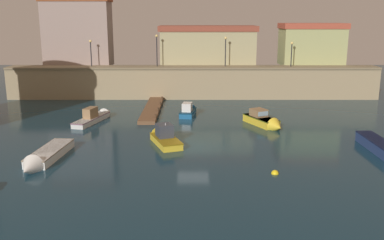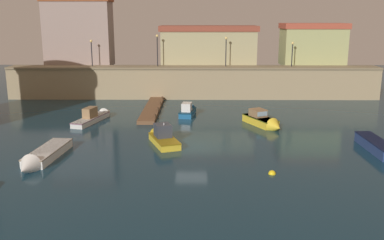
{
  "view_description": "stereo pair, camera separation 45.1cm",
  "coord_description": "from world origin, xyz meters",
  "px_view_note": "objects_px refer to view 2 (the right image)",
  "views": [
    {
      "loc": [
        -0.09,
        -32.21,
        9.98
      ],
      "look_at": [
        0.0,
        5.36,
        0.95
      ],
      "focal_mm": 40.14,
      "sensor_mm": 36.0,
      "label": 1
    },
    {
      "loc": [
        0.36,
        -32.21,
        9.98
      ],
      "look_at": [
        0.0,
        5.36,
        0.95
      ],
      "focal_mm": 40.14,
      "sensor_mm": 36.0,
      "label": 2
    }
  ],
  "objects_px": {
    "quay_lamp_2": "(226,47)",
    "moored_boat_3": "(188,110)",
    "moored_boat_2": "(41,157)",
    "mooring_buoy_0": "(272,174)",
    "moored_boat_0": "(95,116)",
    "moored_boat_4": "(381,148)",
    "quay_lamp_0": "(91,49)",
    "quay_lamp_1": "(157,46)",
    "moored_boat_6": "(264,121)",
    "moored_boat_5": "(161,136)",
    "quay_lamp_3": "(292,50)"
  },
  "relations": [
    {
      "from": "quay_lamp_0",
      "to": "quay_lamp_3",
      "type": "distance_m",
      "value": 24.85
    },
    {
      "from": "quay_lamp_0",
      "to": "moored_boat_4",
      "type": "relative_size",
      "value": 0.48
    },
    {
      "from": "moored_boat_3",
      "to": "moored_boat_6",
      "type": "bearing_deg",
      "value": -115.79
    },
    {
      "from": "quay_lamp_3",
      "to": "moored_boat_3",
      "type": "bearing_deg",
      "value": -143.04
    },
    {
      "from": "moored_boat_4",
      "to": "quay_lamp_3",
      "type": "bearing_deg",
      "value": -175.77
    },
    {
      "from": "quay_lamp_0",
      "to": "quay_lamp_3",
      "type": "bearing_deg",
      "value": 0.0
    },
    {
      "from": "quay_lamp_0",
      "to": "moored_boat_5",
      "type": "height_order",
      "value": "quay_lamp_0"
    },
    {
      "from": "quay_lamp_3",
      "to": "moored_boat_0",
      "type": "height_order",
      "value": "quay_lamp_3"
    },
    {
      "from": "quay_lamp_1",
      "to": "quay_lamp_3",
      "type": "relative_size",
      "value": 1.29
    },
    {
      "from": "quay_lamp_1",
      "to": "moored_boat_6",
      "type": "xyz_separation_m",
      "value": [
        11.19,
        -14.42,
        -6.06
      ]
    },
    {
      "from": "quay_lamp_1",
      "to": "moored_boat_4",
      "type": "xyz_separation_m",
      "value": [
        18.63,
        -22.79,
        -6.12
      ]
    },
    {
      "from": "quay_lamp_2",
      "to": "moored_boat_4",
      "type": "xyz_separation_m",
      "value": [
        10.14,
        -22.79,
        -5.96
      ]
    },
    {
      "from": "moored_boat_3",
      "to": "moored_boat_5",
      "type": "distance_m",
      "value": 10.4
    },
    {
      "from": "moored_boat_0",
      "to": "moored_boat_2",
      "type": "xyz_separation_m",
      "value": [
        -0.92,
        -12.64,
        -0.06
      ]
    },
    {
      "from": "moored_boat_5",
      "to": "mooring_buoy_0",
      "type": "relative_size",
      "value": 10.83
    },
    {
      "from": "moored_boat_4",
      "to": "quay_lamp_1",
      "type": "bearing_deg",
      "value": -141.39
    },
    {
      "from": "quay_lamp_2",
      "to": "moored_boat_2",
      "type": "xyz_separation_m",
      "value": [
        -14.62,
        -24.82,
        -6.05
      ]
    },
    {
      "from": "quay_lamp_1",
      "to": "moored_boat_2",
      "type": "xyz_separation_m",
      "value": [
        -6.13,
        -24.82,
        -6.21
      ]
    },
    {
      "from": "quay_lamp_3",
      "to": "moored_boat_4",
      "type": "relative_size",
      "value": 0.44
    },
    {
      "from": "quay_lamp_3",
      "to": "moored_boat_2",
      "type": "xyz_separation_m",
      "value": [
        -22.81,
        -24.82,
        -5.7
      ]
    },
    {
      "from": "quay_lamp_3",
      "to": "moored_boat_0",
      "type": "bearing_deg",
      "value": -150.9
    },
    {
      "from": "quay_lamp_1",
      "to": "moored_boat_3",
      "type": "relative_size",
      "value": 0.87
    },
    {
      "from": "quay_lamp_2",
      "to": "moored_boat_3",
      "type": "relative_size",
      "value": 0.8
    },
    {
      "from": "moored_boat_0",
      "to": "moored_boat_5",
      "type": "relative_size",
      "value": 1.32
    },
    {
      "from": "moored_boat_2",
      "to": "moored_boat_6",
      "type": "relative_size",
      "value": 1.32
    },
    {
      "from": "quay_lamp_1",
      "to": "moored_boat_3",
      "type": "distance_m",
      "value": 12.01
    },
    {
      "from": "quay_lamp_2",
      "to": "moored_boat_4",
      "type": "relative_size",
      "value": 0.53
    },
    {
      "from": "quay_lamp_1",
      "to": "mooring_buoy_0",
      "type": "bearing_deg",
      "value": -70.14
    },
    {
      "from": "mooring_buoy_0",
      "to": "moored_boat_3",
      "type": "bearing_deg",
      "value": 108.27
    },
    {
      "from": "quay_lamp_2",
      "to": "moored_boat_3",
      "type": "height_order",
      "value": "quay_lamp_2"
    },
    {
      "from": "quay_lamp_3",
      "to": "moored_boat_4",
      "type": "bearing_deg",
      "value": -85.12
    },
    {
      "from": "quay_lamp_2",
      "to": "moored_boat_0",
      "type": "distance_m",
      "value": 19.29
    },
    {
      "from": "moored_boat_2",
      "to": "mooring_buoy_0",
      "type": "relative_size",
      "value": 14.15
    },
    {
      "from": "moored_boat_5",
      "to": "moored_boat_6",
      "type": "distance_m",
      "value": 10.64
    },
    {
      "from": "quay_lamp_3",
      "to": "moored_boat_6",
      "type": "bearing_deg",
      "value": -110.85
    },
    {
      "from": "moored_boat_4",
      "to": "moored_boat_5",
      "type": "relative_size",
      "value": 1.28
    },
    {
      "from": "moored_boat_6",
      "to": "mooring_buoy_0",
      "type": "height_order",
      "value": "moored_boat_6"
    },
    {
      "from": "quay_lamp_1",
      "to": "moored_boat_0",
      "type": "relative_size",
      "value": 0.55
    },
    {
      "from": "quay_lamp_0",
      "to": "moored_boat_0",
      "type": "height_order",
      "value": "quay_lamp_0"
    },
    {
      "from": "quay_lamp_1",
      "to": "moored_boat_2",
      "type": "height_order",
      "value": "quay_lamp_1"
    },
    {
      "from": "moored_boat_4",
      "to": "mooring_buoy_0",
      "type": "height_order",
      "value": "moored_boat_4"
    },
    {
      "from": "moored_boat_2",
      "to": "moored_boat_5",
      "type": "height_order",
      "value": "moored_boat_5"
    },
    {
      "from": "moored_boat_0",
      "to": "moored_boat_3",
      "type": "relative_size",
      "value": 1.57
    },
    {
      "from": "moored_boat_5",
      "to": "moored_boat_4",
      "type": "bearing_deg",
      "value": -120.37
    },
    {
      "from": "moored_boat_4",
      "to": "moored_boat_5",
      "type": "xyz_separation_m",
      "value": [
        -16.66,
        3.05,
        0.04
      ]
    },
    {
      "from": "moored_boat_6",
      "to": "moored_boat_5",
      "type": "bearing_deg",
      "value": -85.46
    },
    {
      "from": "quay_lamp_0",
      "to": "quay_lamp_2",
      "type": "height_order",
      "value": "quay_lamp_2"
    },
    {
      "from": "moored_boat_2",
      "to": "moored_boat_3",
      "type": "distance_m",
      "value": 18.32
    },
    {
      "from": "moored_boat_2",
      "to": "moored_boat_5",
      "type": "xyz_separation_m",
      "value": [
        8.1,
        5.07,
        0.13
      ]
    },
    {
      "from": "moored_boat_0",
      "to": "mooring_buoy_0",
      "type": "height_order",
      "value": "moored_boat_0"
    }
  ]
}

